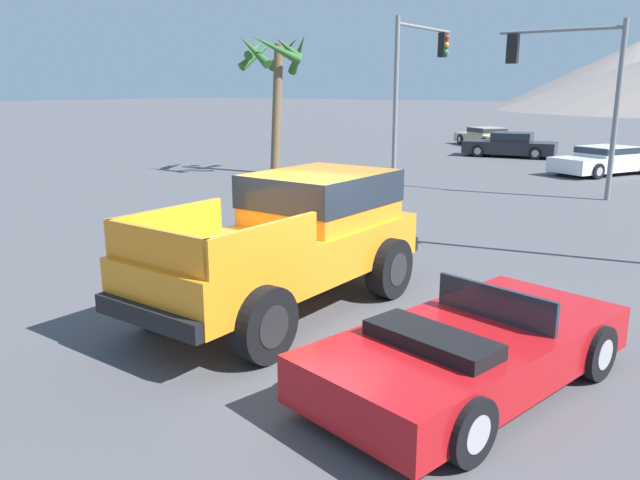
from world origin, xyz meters
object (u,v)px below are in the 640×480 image
(parked_car_dark, at_px, (510,144))
(parked_car_tan, at_px, (486,136))
(palm_tree_tall, at_px, (275,68))
(parked_car_white, at_px, (604,160))
(red_convertible_car, at_px, (469,351))
(traffic_light_main, at_px, (568,75))
(traffic_light_crosswalk, at_px, (418,69))
(orange_pickup_truck, at_px, (296,234))

(parked_car_dark, bearing_deg, parked_car_tan, 22.48)
(parked_car_dark, distance_m, palm_tree_tall, 13.32)
(parked_car_white, height_order, palm_tree_tall, palm_tree_tall)
(red_convertible_car, distance_m, traffic_light_main, 14.83)
(parked_car_dark, xyz_separation_m, traffic_light_crosswalk, (-0.26, -10.05, 3.40))
(orange_pickup_truck, height_order, parked_car_tan, orange_pickup_truck)
(red_convertible_car, bearing_deg, traffic_light_crosswalk, 131.60)
(traffic_light_crosswalk, bearing_deg, traffic_light_main, -95.25)
(red_convertible_car, bearing_deg, traffic_light_main, 113.70)
(traffic_light_crosswalk, bearing_deg, palm_tree_tall, 105.14)
(red_convertible_car, distance_m, parked_car_white, 20.61)
(orange_pickup_truck, xyz_separation_m, palm_tree_tall, (-10.14, 12.11, 2.95))
(parked_car_white, relative_size, traffic_light_crosswalk, 0.84)
(traffic_light_main, bearing_deg, red_convertible_car, 100.67)
(traffic_light_main, bearing_deg, parked_car_tan, -62.31)
(parked_car_white, bearing_deg, parked_car_tan, -21.59)
(parked_car_dark, xyz_separation_m, traffic_light_main, (5.07, -10.54, 3.11))
(orange_pickup_truck, bearing_deg, palm_tree_tall, 131.46)
(traffic_light_main, distance_m, traffic_light_crosswalk, 5.36)
(parked_car_white, distance_m, traffic_light_crosswalk, 8.65)
(parked_car_tan, height_order, traffic_light_main, traffic_light_main)
(orange_pickup_truck, height_order, parked_car_dark, orange_pickup_truck)
(parked_car_tan, height_order, parked_car_white, parked_car_white)
(parked_car_white, xyz_separation_m, palm_tree_tall, (-10.90, -7.22, 3.53))
(orange_pickup_truck, bearing_deg, red_convertible_car, -17.30)
(parked_car_dark, height_order, palm_tree_tall, palm_tree_tall)
(red_convertible_car, xyz_separation_m, traffic_light_main, (-2.68, 14.21, 3.28))
(red_convertible_car, distance_m, palm_tree_tall, 19.21)
(traffic_light_main, xyz_separation_m, traffic_light_crosswalk, (-5.33, 0.49, 0.28))
(parked_car_tan, bearing_deg, parked_car_dark, -110.65)
(red_convertible_car, relative_size, traffic_light_crosswalk, 0.78)
(parked_car_tan, relative_size, traffic_light_crosswalk, 0.79)
(traffic_light_crosswalk, bearing_deg, red_convertible_car, -151.43)
(parked_car_tan, xyz_separation_m, traffic_light_crosswalk, (2.91, -15.21, 3.45))
(parked_car_white, bearing_deg, parked_car_dark, -12.68)
(parked_car_dark, relative_size, parked_car_white, 0.96)
(parked_car_white, bearing_deg, palm_tree_tall, 60.40)
(red_convertible_car, xyz_separation_m, parked_car_white, (-2.54, 20.45, 0.13))
(parked_car_white, distance_m, traffic_light_main, 7.00)
(traffic_light_crosswalk, distance_m, palm_tree_tall, 5.63)
(traffic_light_main, xyz_separation_m, palm_tree_tall, (-10.76, -0.98, 0.38))
(parked_car_dark, xyz_separation_m, parked_car_tan, (-3.17, 5.15, -0.05))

